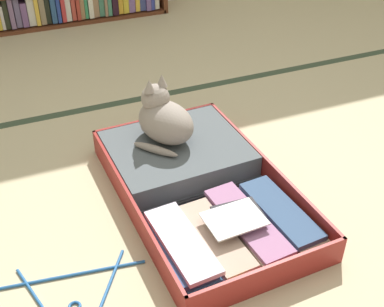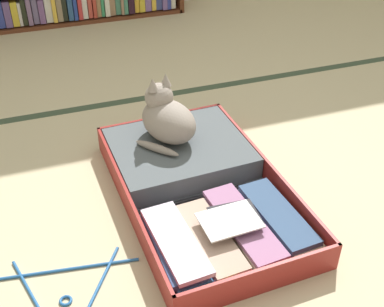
{
  "view_description": "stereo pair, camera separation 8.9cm",
  "coord_description": "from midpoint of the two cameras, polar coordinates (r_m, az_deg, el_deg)",
  "views": [
    {
      "loc": [
        -0.72,
        -1.14,
        1.27
      ],
      "look_at": [
        -0.14,
        0.27,
        0.18
      ],
      "focal_mm": 47.32,
      "sensor_mm": 36.0,
      "label": 1
    },
    {
      "loc": [
        -0.64,
        -1.18,
        1.27
      ],
      "look_at": [
        -0.14,
        0.27,
        0.18
      ],
      "focal_mm": 47.32,
      "sensor_mm": 36.0,
      "label": 2
    }
  ],
  "objects": [
    {
      "name": "clothes_hanger",
      "position": [
        1.7,
        -12.54,
        -13.69
      ],
      "size": [
        0.47,
        0.27,
        0.01
      ],
      "color": "#245C9F",
      "rests_on": "ground_plane"
    },
    {
      "name": "black_cat",
      "position": [
        2.05,
        -1.72,
        4.04
      ],
      "size": [
        0.28,
        0.32,
        0.26
      ],
      "color": "gray",
      "rests_on": "open_suitcase"
    },
    {
      "name": "ground_plane",
      "position": [
        1.85,
        8.38,
        -8.39
      ],
      "size": [
        10.0,
        10.0,
        0.0
      ],
      "primitive_type": "plane",
      "color": "#C6B690"
    },
    {
      "name": "open_suitcase",
      "position": [
        1.96,
        1.59,
        -3.14
      ],
      "size": [
        0.61,
        0.98,
        0.11
      ],
      "color": "maroon",
      "rests_on": "ground_plane"
    },
    {
      "name": "tatami_border",
      "position": [
        2.64,
        -1.64,
        6.71
      ],
      "size": [
        4.8,
        0.05,
        0.0
      ],
      "color": "#364633",
      "rests_on": "ground_plane"
    }
  ]
}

